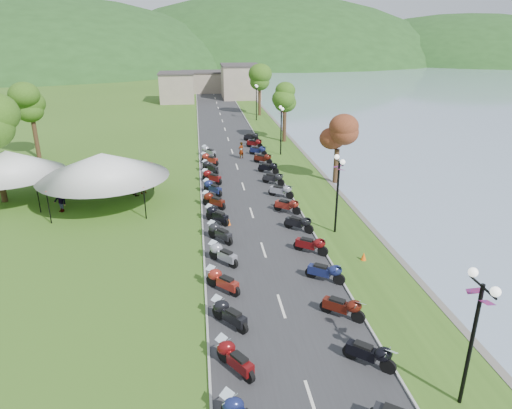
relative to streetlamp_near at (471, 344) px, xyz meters
name	(u,v)px	position (x,y,z in m)	size (l,w,h in m)	color
road	(232,151)	(-5.18, 36.73, -2.49)	(7.00, 120.00, 0.02)	#303032
hills_backdrop	(203,61)	(-5.18, 196.73, -2.50)	(360.00, 120.00, 76.00)	#285621
far_building	(204,83)	(-7.18, 81.73, 0.00)	(18.00, 16.00, 5.00)	gray
moto_row_left	(220,244)	(-7.75, 12.78, -1.95)	(2.60, 46.16, 1.10)	#331411
moto_row_right	(284,198)	(-2.55, 20.09, -1.95)	(2.60, 44.55, 1.10)	#331411
streetlamp_near	(471,344)	(0.00, 0.00, 0.00)	(1.40, 1.40, 5.00)	black
vendor_tent_main	(104,179)	(-15.79, 21.78, -0.50)	(6.35, 6.35, 4.00)	silver
vendor_tent_side	(10,176)	(-22.99, 23.48, -0.50)	(5.36, 5.36, 4.00)	silver
tree_lakeside	(337,145)	(2.82, 24.82, 0.83)	(2.40, 2.40, 6.67)	#3C6D1A
pedestrian_a	(144,193)	(-13.32, 24.06, -2.50)	(0.68, 0.50, 1.88)	slate
pedestrian_b	(134,192)	(-14.15, 24.52, -2.50)	(0.86, 0.47, 1.77)	slate
pedestrian_c	(62,212)	(-18.86, 20.72, -2.50)	(1.18, 0.49, 1.83)	slate
traffic_cone_near	(227,405)	(-8.18, 0.69, -2.27)	(0.30, 0.30, 0.47)	#F2590C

